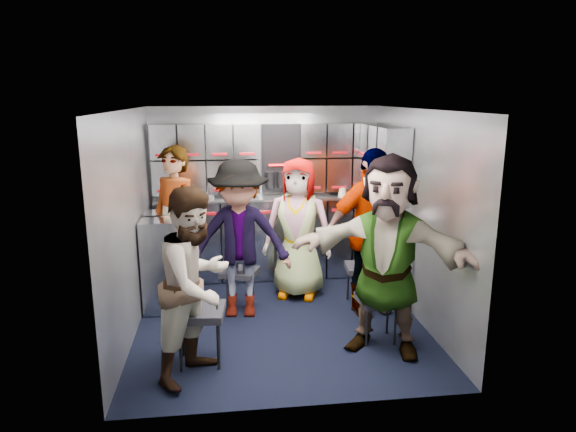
{
  "coord_description": "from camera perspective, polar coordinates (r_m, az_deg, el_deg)",
  "views": [
    {
      "loc": [
        -0.52,
        -4.81,
        2.23
      ],
      "look_at": [
        0.13,
        0.35,
        1.0
      ],
      "focal_mm": 32.0,
      "sensor_mm": 36.0,
      "label": 1
    }
  ],
  "objects": [
    {
      "name": "locker_bank_back",
      "position": [
        6.22,
        -2.39,
        6.45
      ],
      "size": [
        2.68,
        0.28,
        0.82
      ],
      "primitive_type": "cube",
      "color": "gray",
      "rests_on": "wall_back"
    },
    {
      "name": "right_cabinet",
      "position": [
        5.95,
        10.45,
        -3.85
      ],
      "size": [
        0.28,
        1.2,
        1.0
      ],
      "primitive_type": "cube",
      "color": "gray",
      "rests_on": "ground"
    },
    {
      "name": "ceiling",
      "position": [
        4.84,
        -1.08,
        11.76
      ],
      "size": [
        2.8,
        3.0,
        0.02
      ],
      "primitive_type": "cube",
      "color": "silver",
      "rests_on": "wall_back"
    },
    {
      "name": "cup_right",
      "position": [
        6.31,
        6.02,
        2.75
      ],
      "size": [
        0.09,
        0.09,
        0.11
      ],
      "primitive_type": "cylinder",
      "color": "#C8B58D",
      "rests_on": "counter"
    },
    {
      "name": "bottle_right",
      "position": [
        6.22,
        1.78,
        3.34
      ],
      "size": [
        0.06,
        0.06,
        0.25
      ],
      "primitive_type": "cylinder",
      "color": "white",
      "rests_on": "counter"
    },
    {
      "name": "jump_seat_center",
      "position": [
        5.97,
        0.86,
        -4.19
      ],
      "size": [
        0.47,
        0.45,
        0.49
      ],
      "rotation": [
        0.0,
        0.0,
        -0.15
      ],
      "color": "black",
      "rests_on": "ground"
    },
    {
      "name": "cart_bank_left",
      "position": [
        5.68,
        -13.69,
        -4.88
      ],
      "size": [
        0.38,
        0.76,
        0.99
      ],
      "primitive_type": "cube",
      "color": "gray",
      "rests_on": "ground"
    },
    {
      "name": "wall_right",
      "position": [
        5.31,
        14.18,
        0.04
      ],
      "size": [
        0.04,
        3.0,
        2.1
      ],
      "primitive_type": "cube",
      "color": "#8E939B",
      "rests_on": "ground"
    },
    {
      "name": "attendant_arc_d",
      "position": [
        5.33,
        9.06,
        -1.75
      ],
      "size": [
        1.08,
        0.64,
        1.72
      ],
      "primitive_type": "imported",
      "rotation": [
        0.0,
        0.0,
        0.23
      ],
      "color": "black",
      "rests_on": "ground"
    },
    {
      "name": "coffee_niche",
      "position": [
        6.3,
        -0.8,
        6.37
      ],
      "size": [
        0.46,
        0.16,
        0.84
      ],
      "primitive_type": null,
      "color": "black",
      "rests_on": "wall_back"
    },
    {
      "name": "attendant_arc_b",
      "position": [
        5.2,
        -5.43,
        -2.62
      ],
      "size": [
        1.1,
        0.71,
        1.62
      ],
      "primitive_type": "imported",
      "rotation": [
        0.0,
        0.0,
        -0.11
      ],
      "color": "black",
      "rests_on": "ground"
    },
    {
      "name": "attendant_arc_e",
      "position": [
        4.51,
        10.92,
        -4.34
      ],
      "size": [
        1.68,
        1.23,
        1.76
      ],
      "primitive_type": "imported",
      "rotation": [
        0.0,
        0.0,
        -0.5
      ],
      "color": "black",
      "rests_on": "ground"
    },
    {
      "name": "wall_left",
      "position": [
        5.03,
        -17.1,
        -0.87
      ],
      "size": [
        0.04,
        3.0,
        2.1
      ],
      "primitive_type": "cube",
      "color": "#8E939B",
      "rests_on": "ground"
    },
    {
      "name": "attendant_standing",
      "position": [
        5.65,
        -12.38,
        -1.05
      ],
      "size": [
        0.75,
        0.71,
        1.72
      ],
      "primitive_type": "imported",
      "rotation": [
        0.0,
        0.0,
        -0.68
      ],
      "color": "black",
      "rests_on": "ground"
    },
    {
      "name": "jump_seat_mid_left",
      "position": [
        5.51,
        -5.39,
        -6.44
      ],
      "size": [
        0.46,
        0.45,
        0.43
      ],
      "rotation": [
        0.0,
        0.0,
        -0.37
      ],
      "color": "black",
      "rests_on": "ground"
    },
    {
      "name": "jump_seat_near_right",
      "position": [
        4.85,
        10.0,
        -9.39
      ],
      "size": [
        0.38,
        0.37,
        0.43
      ],
      "rotation": [
        0.0,
        0.0,
        0.07
      ],
      "color": "black",
      "rests_on": "ground"
    },
    {
      "name": "attendant_arc_c",
      "position": [
        5.7,
        1.13,
        -1.39
      ],
      "size": [
        0.88,
        0.71,
        1.57
      ],
      "primitive_type": "imported",
      "rotation": [
        0.0,
        0.0,
        -0.32
      ],
      "color": "black",
      "rests_on": "ground"
    },
    {
      "name": "attendant_arc_a",
      "position": [
        4.14,
        -10.16,
        -7.42
      ],
      "size": [
        0.92,
        0.96,
        1.56
      ],
      "primitive_type": "imported",
      "rotation": [
        0.0,
        0.0,
        0.95
      ],
      "color": "black",
      "rests_on": "ground"
    },
    {
      "name": "bottle_mid",
      "position": [
        6.14,
        -8.54,
        3.15
      ],
      "size": [
        0.06,
        0.06,
        0.27
      ],
      "primitive_type": "cylinder",
      "color": "white",
      "rests_on": "counter"
    },
    {
      "name": "jump_seat_near_left",
      "position": [
        4.43,
        -9.86,
        -10.76
      ],
      "size": [
        0.46,
        0.44,
        0.5
      ],
      "rotation": [
        0.0,
        0.0,
        -0.1
      ],
      "color": "black",
      "rests_on": "ground"
    },
    {
      "name": "red_latch_strip",
      "position": [
        6.07,
        -2.13,
        0.44
      ],
      "size": [
        2.6,
        0.02,
        0.03
      ],
      "primitive_type": "cube",
      "color": "#9A0811",
      "rests_on": "cart_bank_back"
    },
    {
      "name": "counter",
      "position": [
        6.24,
        -2.3,
        2.05
      ],
      "size": [
        2.68,
        0.42,
        0.03
      ],
      "primitive_type": "cube",
      "color": "#B3B6BB",
      "rests_on": "cart_bank_back"
    },
    {
      "name": "jump_seat_mid_right",
      "position": [
        5.63,
        8.38,
        -5.92
      ],
      "size": [
        0.4,
        0.38,
        0.44
      ],
      "rotation": [
        0.0,
        0.0,
        -0.08
      ],
      "color": "black",
      "rests_on": "ground"
    },
    {
      "name": "wall_back",
      "position": [
        6.44,
        -2.47,
        2.72
      ],
      "size": [
        2.8,
        0.04,
        2.1
      ],
      "primitive_type": "cube",
      "color": "#8E939B",
      "rests_on": "ground"
    },
    {
      "name": "locker_bank_right",
      "position": [
        5.83,
        10.56,
        5.78
      ],
      "size": [
        0.28,
        1.0,
        0.82
      ],
      "primitive_type": "cube",
      "color": "gray",
      "rests_on": "wall_right"
    },
    {
      "name": "bottle_left",
      "position": [
        6.15,
        -4.99,
        3.19
      ],
      "size": [
        0.06,
        0.06,
        0.25
      ],
      "primitive_type": "cylinder",
      "color": "white",
      "rests_on": "counter"
    },
    {
      "name": "cup_left",
      "position": [
        6.15,
        -5.2,
        2.51
      ],
      "size": [
        0.09,
        0.09,
        0.11
      ],
      "primitive_type": "cylinder",
      "color": "#C8B58D",
      "rests_on": "counter"
    },
    {
      "name": "floor",
      "position": [
        5.32,
        -0.98,
        -11.47
      ],
      "size": [
        3.0,
        3.0,
        0.0
      ],
      "primitive_type": "plane",
      "color": "black",
      "rests_on": "ground"
    },
    {
      "name": "cart_bank_back",
      "position": [
        6.36,
        -2.26,
        -2.55
      ],
      "size": [
        2.68,
        0.38,
        0.99
      ],
      "primitive_type": "cube",
      "color": "gray",
      "rests_on": "ground"
    }
  ]
}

